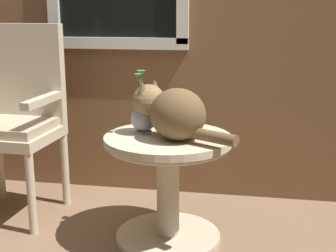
{
  "coord_description": "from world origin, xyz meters",
  "views": [
    {
      "loc": [
        0.64,
        -2.08,
        1.14
      ],
      "look_at": [
        0.25,
        0.07,
        0.6
      ],
      "focal_mm": 49.98,
      "sensor_mm": 36.0,
      "label": 1
    }
  ],
  "objects_px": {
    "wicker_side_table": "(168,172)",
    "pewter_vase_with_ivy": "(144,115)",
    "cat": "(173,112)",
    "wicker_chair": "(16,112)"
  },
  "relations": [
    {
      "from": "wicker_side_table",
      "to": "pewter_vase_with_ivy",
      "type": "bearing_deg",
      "value": 165.74
    },
    {
      "from": "cat",
      "to": "wicker_chair",
      "type": "bearing_deg",
      "value": 164.13
    },
    {
      "from": "wicker_side_table",
      "to": "pewter_vase_with_ivy",
      "type": "relative_size",
      "value": 1.97
    },
    {
      "from": "wicker_chair",
      "to": "wicker_side_table",
      "type": "bearing_deg",
      "value": -13.83
    },
    {
      "from": "wicker_side_table",
      "to": "cat",
      "type": "bearing_deg",
      "value": -55.23
    },
    {
      "from": "cat",
      "to": "pewter_vase_with_ivy",
      "type": "height_order",
      "value": "pewter_vase_with_ivy"
    },
    {
      "from": "pewter_vase_with_ivy",
      "to": "wicker_chair",
      "type": "bearing_deg",
      "value": 166.24
    },
    {
      "from": "wicker_chair",
      "to": "pewter_vase_with_ivy",
      "type": "relative_size",
      "value": 3.36
    },
    {
      "from": "wicker_side_table",
      "to": "wicker_chair",
      "type": "height_order",
      "value": "wicker_chair"
    },
    {
      "from": "wicker_side_table",
      "to": "pewter_vase_with_ivy",
      "type": "height_order",
      "value": "pewter_vase_with_ivy"
    }
  ]
}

